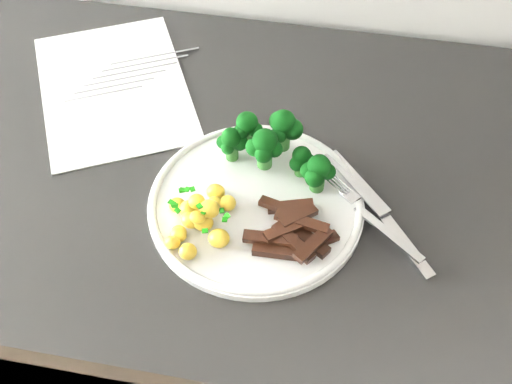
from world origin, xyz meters
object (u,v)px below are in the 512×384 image
(knife, at_px, (390,226))
(beef_strips, at_px, (294,232))
(plate, at_px, (256,203))
(fork, at_px, (375,220))
(potatoes, at_px, (200,218))
(counter, at_px, (253,326))
(recipe_paper, at_px, (114,87))
(broccoli, at_px, (276,145))

(knife, bearing_deg, beef_strips, -161.86)
(beef_strips, bearing_deg, plate, 141.06)
(fork, bearing_deg, plate, 177.24)
(plate, bearing_deg, potatoes, -142.82)
(counter, relative_size, knife, 13.84)
(counter, distance_m, plate, 0.47)
(recipe_paper, xyz_separation_m, knife, (0.41, -0.19, 0.01))
(broccoli, bearing_deg, fork, -28.31)
(knife, bearing_deg, potatoes, -170.06)
(plate, relative_size, broccoli, 1.72)
(potatoes, xyz_separation_m, knife, (0.23, 0.04, -0.01))
(broccoli, distance_m, potatoes, 0.14)
(beef_strips, height_order, knife, beef_strips)
(beef_strips, bearing_deg, recipe_paper, 143.35)
(beef_strips, bearing_deg, knife, 18.14)
(plate, bearing_deg, recipe_paper, 143.87)
(counter, relative_size, fork, 19.29)
(potatoes, relative_size, fork, 0.88)
(counter, height_order, fork, fork)
(counter, bearing_deg, fork, -23.79)
(broccoli, xyz_separation_m, potatoes, (-0.07, -0.11, -0.03))
(counter, distance_m, recipe_paper, 0.53)
(fork, bearing_deg, knife, 3.47)
(recipe_paper, distance_m, broccoli, 0.29)
(beef_strips, relative_size, knife, 0.63)
(counter, bearing_deg, potatoes, -111.24)
(counter, relative_size, potatoes, 21.81)
(recipe_paper, bearing_deg, fork, -25.46)
(fork, bearing_deg, broccoli, 151.69)
(plate, bearing_deg, fork, -2.76)
(potatoes, height_order, knife, potatoes)
(recipe_paper, distance_m, beef_strips, 0.37)
(broccoli, height_order, potatoes, broccoli)
(broccoli, height_order, beef_strips, broccoli)
(plate, relative_size, beef_strips, 2.40)
(beef_strips, bearing_deg, fork, 21.00)
(potatoes, bearing_deg, fork, 10.54)
(broccoli, height_order, fork, broccoli)
(potatoes, relative_size, beef_strips, 1.00)
(potatoes, distance_m, knife, 0.23)
(fork, height_order, knife, fork)
(counter, relative_size, plate, 9.10)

